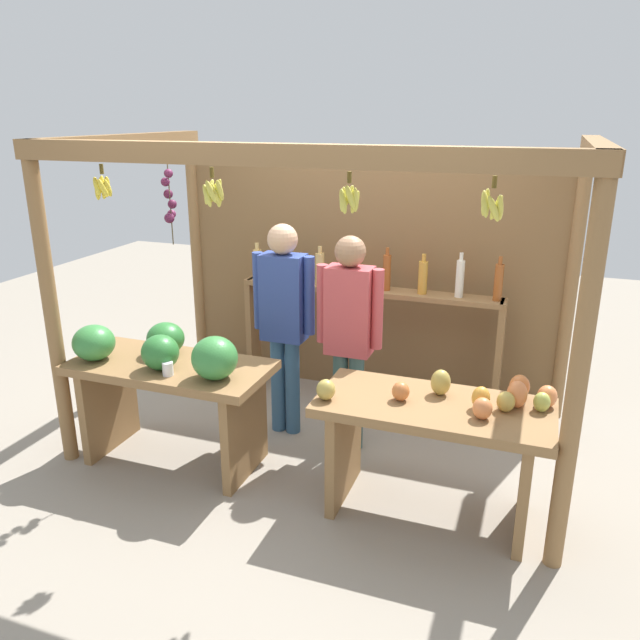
% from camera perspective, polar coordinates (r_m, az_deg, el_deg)
% --- Properties ---
extents(ground_plane, '(12.00, 12.00, 0.00)m').
position_cam_1_polar(ground_plane, '(4.90, 0.76, -10.45)').
color(ground_plane, gray).
rests_on(ground_plane, ground).
extents(market_stall, '(3.39, 1.98, 2.21)m').
position_cam_1_polar(market_stall, '(4.83, 2.48, 5.55)').
color(market_stall, olive).
rests_on(market_stall, ground).
extents(fruit_counter_left, '(1.41, 0.64, 1.02)m').
position_cam_1_polar(fruit_counter_left, '(4.39, -13.77, -4.72)').
color(fruit_counter_left, olive).
rests_on(fruit_counter_left, ground).
extents(fruit_counter_right, '(1.37, 0.65, 0.90)m').
position_cam_1_polar(fruit_counter_right, '(3.84, 10.71, -9.71)').
color(fruit_counter_right, olive).
rests_on(fruit_counter_right, ground).
extents(bottle_shelf_unit, '(2.18, 0.22, 1.35)m').
position_cam_1_polar(bottle_shelf_unit, '(5.17, 4.42, 0.96)').
color(bottle_shelf_unit, olive).
rests_on(bottle_shelf_unit, ground).
extents(vendor_man, '(0.48, 0.22, 1.62)m').
position_cam_1_polar(vendor_man, '(4.60, -3.31, 0.78)').
color(vendor_man, '#31587D').
rests_on(vendor_man, ground).
extents(vendor_woman, '(0.48, 0.21, 1.58)m').
position_cam_1_polar(vendor_woman, '(4.38, 2.67, -0.51)').
color(vendor_woman, '#395A59').
rests_on(vendor_woman, ground).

